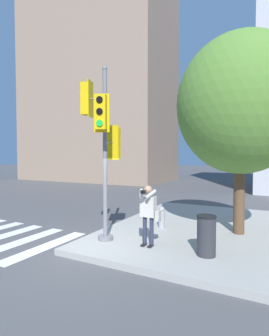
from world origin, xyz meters
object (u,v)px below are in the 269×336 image
traffic_signal_pole (102,134)px  street_tree (241,105)px  trash_bin (206,235)px  fire_hydrant (162,217)px  person_photographer (149,210)px

traffic_signal_pole → street_tree: (3.41, 2.48, 0.95)m
street_tree → trash_bin: bearing=-101.8°
street_tree → fire_hydrant: (-2.37, -0.50, -3.62)m
fire_hydrant → person_photographer: bearing=-79.1°
traffic_signal_pole → trash_bin: traffic_signal_pole is taller
person_photographer → trash_bin: (1.52, 0.01, -0.48)m
person_photographer → trash_bin: person_photographer is taller
person_photographer → trash_bin: 1.60m
person_photographer → fire_hydrant: 1.98m
trash_bin → traffic_signal_pole: bearing=-177.3°
fire_hydrant → street_tree: bearing=12.0°
traffic_signal_pole → fire_hydrant: 3.48m
person_photographer → street_tree: (2.01, 2.35, 3.01)m
street_tree → person_photographer: bearing=-130.6°
street_tree → fire_hydrant: street_tree is taller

